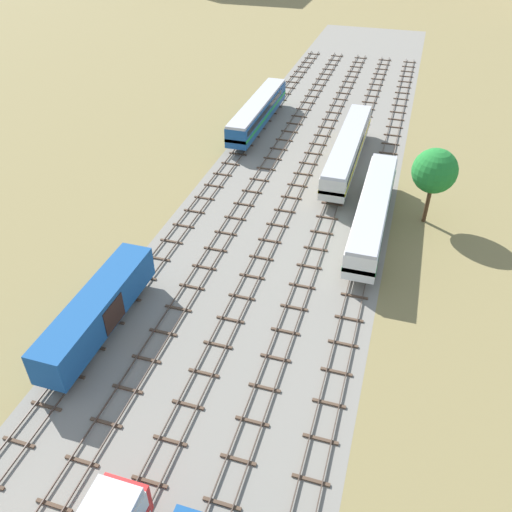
{
  "coord_description": "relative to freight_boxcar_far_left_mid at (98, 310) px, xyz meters",
  "views": [
    {
      "loc": [
        11.38,
        10.61,
        30.32
      ],
      "look_at": [
        0.0,
        47.79,
        1.5
      ],
      "focal_mm": 36.86,
      "sensor_mm": 36.0,
      "label": 1
    }
  ],
  "objects": [
    {
      "name": "track_far_left",
      "position": [
        -0.01,
        20.82,
        -2.31
      ],
      "size": [
        2.4,
        126.0,
        0.29
      ],
      "color": "#47382D",
      "rests_on": "ground"
    },
    {
      "name": "track_left",
      "position": [
        4.71,
        20.82,
        -2.31
      ],
      "size": [
        2.4,
        126.0,
        0.29
      ],
      "color": "#47382D",
      "rests_on": "ground"
    },
    {
      "name": "track_centre_right",
      "position": [
        18.85,
        20.82,
        -2.31
      ],
      "size": [
        2.4,
        126.0,
        0.29
      ],
      "color": "#47382D",
      "rests_on": "ground"
    },
    {
      "name": "track_centre_left",
      "position": [
        9.42,
        20.82,
        -2.31
      ],
      "size": [
        2.4,
        126.0,
        0.29
      ],
      "color": "#47382D",
      "rests_on": "ground"
    },
    {
      "name": "ground_plane",
      "position": [
        9.42,
        19.82,
        -2.45
      ],
      "size": [
        480.0,
        480.0,
        0.0
      ],
      "primitive_type": "plane",
      "color": "olive"
    },
    {
      "name": "lineside_tree_0",
      "position": [
        24.08,
        24.77,
        3.47
      ],
      "size": [
        4.54,
        4.54,
        8.22
      ],
      "color": "#4C331E",
      "rests_on": "ground"
    },
    {
      "name": "ballast_bed",
      "position": [
        9.42,
        19.82,
        -2.45
      ],
      "size": [
        22.85,
        176.0,
        0.01
      ],
      "primitive_type": "cube",
      "color": "gray",
      "rests_on": "ground"
    },
    {
      "name": "track_centre",
      "position": [
        14.13,
        20.82,
        -2.31
      ],
      "size": [
        2.4,
        126.0,
        0.29
      ],
      "color": "#47382D",
      "rests_on": "ground"
    },
    {
      "name": "passenger_coach_centre_far",
      "position": [
        14.13,
        34.83,
        0.16
      ],
      "size": [
        2.96,
        22.0,
        3.8
      ],
      "color": "beige",
      "rests_on": "ground"
    },
    {
      "name": "diesel_railcar_far_left_farther",
      "position": [
        -0.01,
        43.34,
        0.15
      ],
      "size": [
        2.96,
        20.5,
        3.8
      ],
      "color": "#194C8C",
      "rests_on": "ground"
    },
    {
      "name": "freight_boxcar_far_left_mid",
      "position": [
        0.0,
        0.0,
        0.0
      ],
      "size": [
        2.87,
        14.0,
        3.6
      ],
      "color": "#194C8C",
      "rests_on": "ground"
    },
    {
      "name": "diesel_railcar_centre_right_midfar",
      "position": [
        18.85,
        21.05,
        0.15
      ],
      "size": [
        2.96,
        20.5,
        3.8
      ],
      "color": "white",
      "rests_on": "ground"
    }
  ]
}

